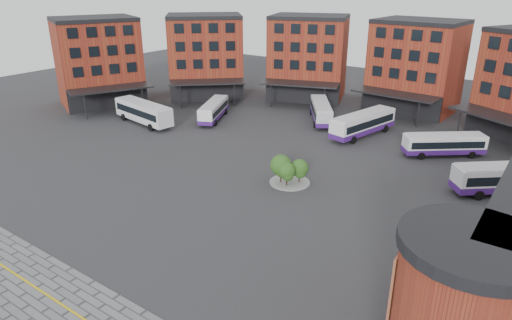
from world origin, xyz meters
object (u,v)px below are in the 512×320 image
Objects in this scene: tree_island at (288,169)px; bus_d at (363,123)px; bus_a at (143,111)px; bus_e at (444,144)px; bus_f at (508,178)px; bus_c at (321,111)px; bus_b at (214,110)px.

bus_d reaches higher than tree_island.
bus_a is 32.44m from bus_d.
tree_island is 0.48× the size of bus_e.
bus_f reaches higher than bus_e.
bus_e is at bearing -45.85° from bus_c.
bus_a is at bearing -140.99° from bus_d.
bus_d is at bearing -55.47° from bus_a.
bus_e is at bearing -16.91° from bus_b.
bus_e is (11.35, -1.51, -0.25)m from bus_d.
bus_a is at bearing -175.32° from bus_c.
tree_island is 0.43× the size of bus_c.
bus_a is at bearing -124.14° from bus_f.
bus_a reaches higher than bus_b.
bus_a is 1.29× the size of bus_e.
bus_f is at bearing -28.42° from bus_b.
bus_c is 0.85× the size of bus_d.
bus_b is 16.62m from bus_c.
bus_a reaches higher than bus_c.
bus_f is (27.48, -11.58, 0.08)m from bus_c.
tree_island is at bearing -70.41° from bus_e.
tree_island is at bearing -92.31° from bus_a.
bus_a reaches higher than bus_d.
bus_b is at bearing -120.62° from bus_e.
bus_b is at bearing -33.60° from bus_a.
bus_c is at bearing 7.52° from bus_b.
bus_f is (19.55, 11.03, 0.00)m from tree_island.
tree_island reaches higher than bus_f.
bus_b is 41.63m from bus_f.
bus_b is at bearing 178.83° from bus_c.
bus_c is at bearing 174.57° from bus_d.
bus_d is 21.35m from bus_f.
bus_e is at bearing -172.06° from bus_f.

